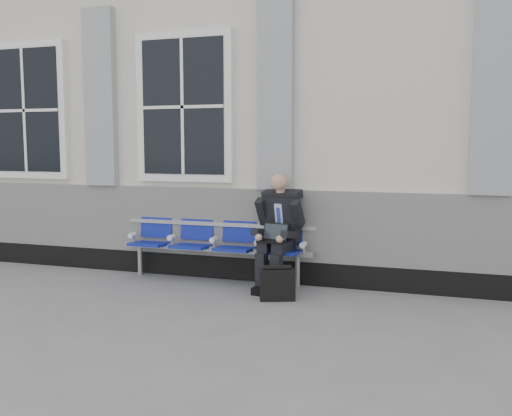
% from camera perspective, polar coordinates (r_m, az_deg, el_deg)
% --- Properties ---
extents(ground, '(70.00, 70.00, 0.00)m').
position_cam_1_polar(ground, '(6.75, -15.02, -9.00)').
color(ground, slate).
rests_on(ground, ground).
extents(station_building, '(14.40, 4.40, 4.49)m').
position_cam_1_polar(station_building, '(9.62, -4.00, 9.08)').
color(station_building, beige).
rests_on(station_building, ground).
extents(bench, '(2.60, 0.47, 0.91)m').
position_cam_1_polar(bench, '(7.40, -4.06, -3.08)').
color(bench, '#9EA0A3').
rests_on(bench, ground).
extents(businessman, '(0.60, 0.80, 1.42)m').
position_cam_1_polar(businessman, '(6.96, 2.27, -1.88)').
color(businessman, black).
rests_on(businessman, ground).
extents(briefcase, '(0.43, 0.30, 0.41)m').
position_cam_1_polar(briefcase, '(6.53, 2.15, -7.60)').
color(briefcase, black).
rests_on(briefcase, ground).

